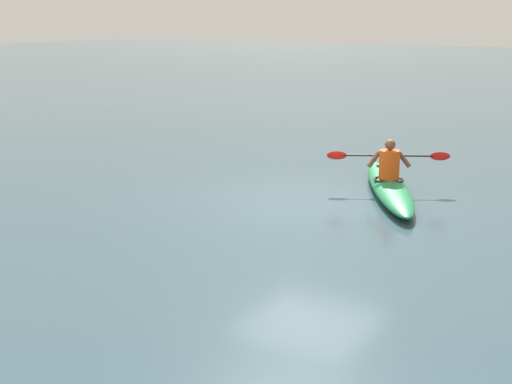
% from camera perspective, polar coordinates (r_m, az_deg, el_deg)
% --- Properties ---
extents(ground_plane, '(160.00, 160.00, 0.00)m').
position_cam_1_polar(ground_plane, '(13.36, 4.58, -0.77)').
color(ground_plane, '#334C56').
extents(kayak, '(2.85, 4.35, 0.29)m').
position_cam_1_polar(kayak, '(14.13, 10.68, 0.45)').
color(kayak, '#19723F').
rests_on(kayak, ground).
extents(kayaker, '(2.14, 1.24, 0.78)m').
position_cam_1_polar(kayaker, '(14.11, 10.72, 2.39)').
color(kayaker, '#E04C14').
rests_on(kayaker, kayak).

